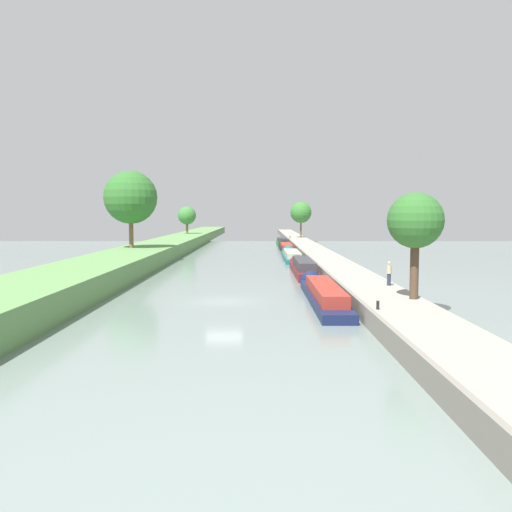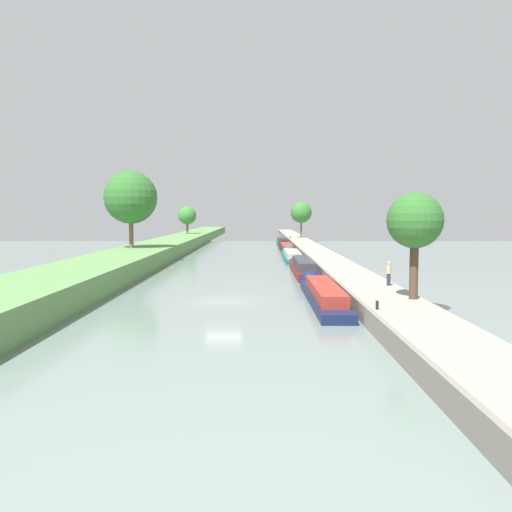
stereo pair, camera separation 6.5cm
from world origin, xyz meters
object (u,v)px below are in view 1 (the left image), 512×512
(mooring_bollard_near, at_px, (378,305))
(person_walking, at_px, (389,273))
(narrowboat_maroon, at_px, (303,267))
(narrowboat_teal, at_px, (291,255))
(narrowboat_green, at_px, (282,242))
(narrowboat_navy, at_px, (323,293))
(narrowboat_black, at_px, (286,247))
(mooring_bollard_far, at_px, (290,237))

(mooring_bollard_near, bearing_deg, person_walking, 73.30)
(narrowboat_maroon, xyz_separation_m, narrowboat_teal, (-0.11, 17.11, -0.16))
(person_walking, bearing_deg, narrowboat_teal, 98.06)
(narrowboat_maroon, bearing_deg, narrowboat_green, 90.04)
(narrowboat_navy, height_order, narrowboat_black, narrowboat_navy)
(narrowboat_navy, height_order, mooring_bollard_far, mooring_bollard_far)
(person_walking, height_order, mooring_bollard_far, person_walking)
(narrowboat_green, bearing_deg, narrowboat_maroon, -89.96)
(narrowboat_green, distance_m, mooring_bollard_far, 5.88)
(mooring_bollard_near, bearing_deg, narrowboat_navy, 101.57)
(narrowboat_black, bearing_deg, narrowboat_maroon, -90.00)
(narrowboat_green, bearing_deg, narrowboat_navy, -89.96)
(mooring_bollard_far, bearing_deg, narrowboat_green, -108.62)
(narrowboat_green, distance_m, person_walking, 65.67)
(narrowboat_navy, relative_size, mooring_bollard_near, 36.27)
(narrowboat_black, xyz_separation_m, mooring_bollard_far, (1.83, 20.76, 0.76))
(narrowboat_black, bearing_deg, mooring_bollard_far, 84.96)
(narrowboat_black, relative_size, mooring_bollard_near, 37.28)
(narrowboat_teal, xyz_separation_m, narrowboat_green, (0.08, 31.95, 0.10))
(person_walking, height_order, mooring_bollard_near, person_walking)
(narrowboat_teal, bearing_deg, mooring_bollard_near, -87.40)
(person_walking, bearing_deg, narrowboat_maroon, 105.76)
(narrowboat_navy, relative_size, narrowboat_black, 0.97)
(narrowboat_green, xyz_separation_m, mooring_bollard_near, (1.87, -74.84, 0.67))
(narrowboat_teal, xyz_separation_m, person_walking, (4.75, -33.54, 1.41))
(mooring_bollard_near, height_order, mooring_bollard_far, same)
(narrowboat_maroon, distance_m, person_walking, 17.12)
(narrowboat_teal, bearing_deg, narrowboat_maroon, -89.62)
(narrowboat_navy, distance_m, mooring_bollard_far, 71.50)
(narrowboat_black, distance_m, narrowboat_green, 15.23)
(narrowboat_maroon, height_order, mooring_bollard_near, narrowboat_maroon)
(narrowboat_green, bearing_deg, mooring_bollard_near, -88.57)
(person_walking, relative_size, mooring_bollard_far, 3.69)
(narrowboat_green, bearing_deg, narrowboat_teal, -90.14)
(narrowboat_teal, xyz_separation_m, mooring_bollard_near, (1.95, -42.90, 0.76))
(narrowboat_maroon, xyz_separation_m, narrowboat_black, (0.00, 33.83, -0.16))
(narrowboat_navy, distance_m, narrowboat_maroon, 16.88)
(narrowboat_navy, distance_m, narrowboat_teal, 33.99)
(narrowboat_navy, distance_m, mooring_bollard_near, 9.12)
(narrowboat_green, xyz_separation_m, mooring_bollard_far, (1.87, 5.53, 0.67))
(narrowboat_maroon, distance_m, narrowboat_teal, 17.11)
(mooring_bollard_near, bearing_deg, narrowboat_maroon, 94.06)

